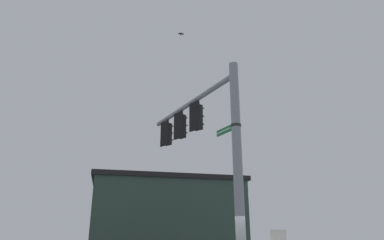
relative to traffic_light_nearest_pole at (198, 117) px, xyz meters
The scene contains 9 objects.
signal_pole 3.68m from the traffic_light_nearest_pole, 18.04° to the right, with size 0.31×0.31×7.78m, color gray.
mast_arm 1.05m from the traffic_light_nearest_pole, 164.10° to the left, with size 0.21×0.21×6.48m, color gray.
traffic_light_nearest_pole is the anchor object (origin of this frame).
traffic_light_mid_inner 1.42m from the traffic_light_nearest_pole, 162.41° to the left, with size 0.54×0.49×1.31m.
traffic_light_mid_outer 2.83m from the traffic_light_nearest_pole, 162.41° to the left, with size 0.54×0.49×1.31m.
street_name_sign 2.54m from the traffic_light_nearest_pole, 18.10° to the right, with size 1.28×0.54×0.22m.
bird_flying 3.86m from the traffic_light_nearest_pole, 116.96° to the right, with size 0.22×0.27×0.07m.
storefront_building 11.18m from the traffic_light_nearest_pole, 143.29° to the left, with size 10.36×11.41×5.59m.
tree_by_storefront 13.06m from the traffic_light_nearest_pole, 145.43° to the left, with size 2.82×2.82×5.44m.
Camera 1 is at (6.25, -8.96, 1.97)m, focal length 31.62 mm.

